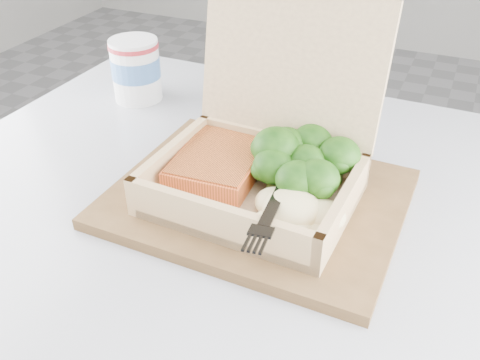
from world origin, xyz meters
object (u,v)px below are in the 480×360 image
at_px(paper_cup, 136,68).
at_px(cafe_table, 214,321).
at_px(takeout_container, 266,148).
at_px(serving_tray, 258,198).

bearing_deg(paper_cup, cafe_table, -42.94).
bearing_deg(cafe_table, paper_cup, 137.06).
bearing_deg(takeout_container, cafe_table, -128.47).
relative_size(cafe_table, serving_tray, 2.42).
relative_size(takeout_container, paper_cup, 2.37).
relative_size(cafe_table, takeout_container, 3.44).
xyz_separation_m(takeout_container, paper_cup, (-0.27, 0.16, -0.01)).
relative_size(serving_tray, paper_cup, 3.36).
bearing_deg(cafe_table, serving_tray, 36.30).
distance_m(serving_tray, paper_cup, 0.33).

